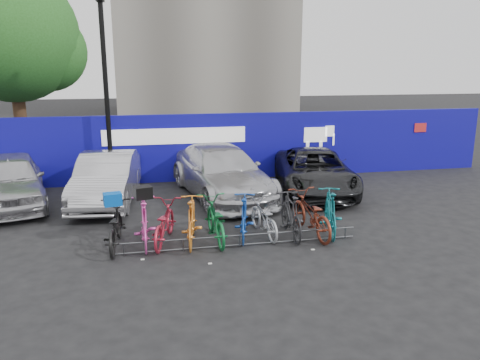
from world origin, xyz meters
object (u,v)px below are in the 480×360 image
object	(u,v)px
car_3	(315,171)
bike_2	(164,223)
car_0	(10,180)
bike_1	(144,222)
lamppost	(106,91)
bike_3	(192,221)
bike_4	(215,220)
bike_8	(310,214)
bike_7	(291,215)
bike_0	(114,227)
bike_9	(330,212)
car_1	(107,179)
tree	(18,39)
bike_rack	(240,240)
car_2	(221,172)
bike_6	(264,218)
bike_5	(244,216)

from	to	relation	value
car_3	bike_2	xyz separation A→B (m)	(-5.07, -3.68, -0.20)
car_0	bike_1	xyz separation A→B (m)	(3.86, -3.97, -0.21)
lamppost	bike_3	size ratio (longest dim) A/B	3.30
bike_4	bike_8	size ratio (longest dim) A/B	0.96
bike_7	bike_8	bearing A→B (deg)	-178.68
bike_0	bike_4	bearing A→B (deg)	-177.41
bike_7	bike_9	xyz separation A→B (m)	(1.01, -0.00, 0.02)
car_1	bike_0	world-z (taller)	car_1
car_3	tree	bearing A→B (deg)	158.67
bike_rack	car_3	size ratio (longest dim) A/B	1.13
car_0	car_2	size ratio (longest dim) A/B	0.84
lamppost	bike_2	size ratio (longest dim) A/B	3.26
bike_rack	bike_9	bearing A→B (deg)	10.26
lamppost	car_2	bearing A→B (deg)	-25.26
bike_6	bike_5	bearing A→B (deg)	-2.49
bike_rack	bike_7	xyz separation A→B (m)	(1.36, 0.43, 0.38)
bike_1	bike_9	size ratio (longest dim) A/B	1.00
bike_2	bike_4	bearing A→B (deg)	-169.59
bike_4	bike_5	bearing A→B (deg)	-176.27
car_2	car_3	world-z (taller)	car_2
bike_9	bike_8	bearing A→B (deg)	15.63
bike_4	bike_5	size ratio (longest dim) A/B	1.11
bike_2	car_0	bearing A→B (deg)	-27.70
bike_rack	bike_7	bearing A→B (deg)	17.53
car_0	bike_4	size ratio (longest dim) A/B	2.34
bike_rack	bike_3	distance (m)	1.21
bike_rack	bike_1	bearing A→B (deg)	165.19
car_2	bike_4	xyz separation A→B (m)	(-0.78, -3.85, -0.27)
car_0	bike_3	bearing A→B (deg)	-53.67
tree	car_3	distance (m)	12.77
bike_rack	car_1	bearing A→B (deg)	126.75
bike_3	bike_8	xyz separation A→B (m)	(2.90, -0.04, -0.02)
lamppost	bike_1	world-z (taller)	lamppost
bike_4	bike_7	bearing A→B (deg)	174.96
car_0	car_3	bearing A→B (deg)	-15.76
car_3	bike_2	distance (m)	6.26
bike_7	bike_0	bearing A→B (deg)	1.12
bike_0	bike_4	size ratio (longest dim) A/B	0.99
car_2	bike_1	size ratio (longest dim) A/B	2.88
car_1	car_2	xyz separation A→B (m)	(3.51, 0.04, 0.04)
bike_4	bike_6	world-z (taller)	bike_4
car_1	bike_5	size ratio (longest dim) A/B	2.57
lamppost	bike_2	distance (m)	6.26
lamppost	bike_1	distance (m)	6.17
bike_2	bike_3	xyz separation A→B (m)	(0.64, -0.14, 0.07)
bike_7	bike_5	bearing A→B (deg)	-5.63
bike_4	bike_7	world-z (taller)	bike_7
tree	bike_3	size ratio (longest dim) A/B	4.21
car_2	bike_5	size ratio (longest dim) A/B	3.08
bike_rack	car_2	distance (m)	4.41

